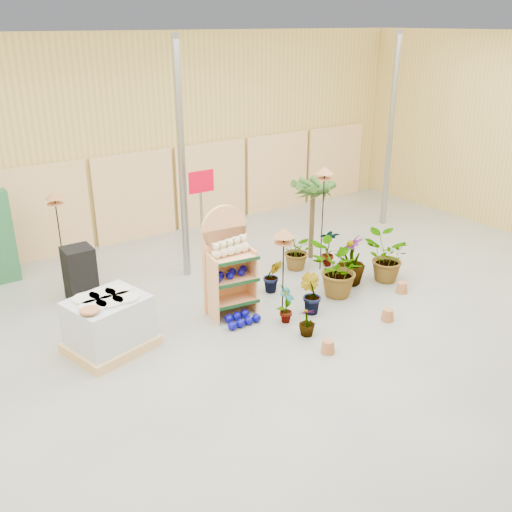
{
  "coord_description": "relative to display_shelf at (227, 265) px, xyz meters",
  "views": [
    {
      "loc": [
        -4.72,
        -5.86,
        4.7
      ],
      "look_at": [
        0.3,
        1.5,
        1.0
      ],
      "focal_mm": 40.0,
      "sensor_mm": 36.0,
      "label": 1
    }
  ],
  "objects": [
    {
      "name": "potted_plant_11",
      "position": [
        0.96,
        1.14,
        -0.56
      ],
      "size": [
        0.36,
        0.36,
        0.61
      ],
      "primitive_type": "imported",
      "rotation": [
        0.0,
        0.0,
        4.77
      ],
      "color": "#284F19",
      "rests_on": "ground"
    },
    {
      "name": "potted_plant_5",
      "position": [
        1.08,
        0.18,
        -0.54
      ],
      "size": [
        0.45,
        0.42,
        0.65
      ],
      "primitive_type": "imported",
      "rotation": [
        0.0,
        0.0,
        5.83
      ],
      "color": "#284F19",
      "rests_on": "ground"
    },
    {
      "name": "potted_plant_3",
      "position": [
        2.53,
        -0.35,
        -0.39
      ],
      "size": [
        0.76,
        0.76,
        0.96
      ],
      "primitive_type": "imported",
      "rotation": [
        0.0,
        0.0,
        4.0
      ],
      "color": "#284F19",
      "rests_on": "ground"
    },
    {
      "name": "potted_plant_2",
      "position": [
        1.93,
        -0.63,
        -0.34
      ],
      "size": [
        1.0,
        0.88,
        1.06
      ],
      "primitive_type": "imported",
      "rotation": [
        0.0,
        0.0,
        3.08
      ],
      "color": "#284F19",
      "rests_on": "ground"
    },
    {
      "name": "palm",
      "position": [
        2.73,
        1.07,
        0.66
      ],
      "size": [
        0.7,
        0.7,
        1.79
      ],
      "color": "#503C22",
      "rests_on": "ground"
    },
    {
      "name": "charcoal_planters",
      "position": [
        -1.94,
        1.88,
        -0.37
      ],
      "size": [
        0.5,
        0.5,
        1.0
      ],
      "color": "black",
      "rests_on": "ground"
    },
    {
      "name": "potted_plant_0",
      "position": [
        0.58,
        -0.89,
        -0.53
      ],
      "size": [
        0.44,
        0.4,
        0.68
      ],
      "primitive_type": "imported",
      "rotation": [
        0.0,
        0.0,
        0.6
      ],
      "color": "#284F19",
      "rests_on": "ground"
    },
    {
      "name": "potted_plant_6",
      "position": [
        2.1,
        0.74,
        -0.47
      ],
      "size": [
        0.76,
        0.84,
        0.8
      ],
      "primitive_type": "imported",
      "rotation": [
        0.0,
        0.0,
        4.51
      ],
      "color": "#284F19",
      "rests_on": "ground"
    },
    {
      "name": "bird_table_back",
      "position": [
        -1.94,
        2.91,
        0.78
      ],
      "size": [
        0.34,
        0.34,
        1.78
      ],
      "color": "black",
      "rests_on": "ground"
    },
    {
      "name": "display_shelf",
      "position": [
        0.0,
        0.0,
        0.0
      ],
      "size": [
        0.86,
        0.6,
        1.91
      ],
      "rotation": [
        0.0,
        0.0,
        -0.13
      ],
      "color": "tan",
      "rests_on": "ground"
    },
    {
      "name": "room",
      "position": [
        0.15,
        -0.79,
        1.34
      ],
      "size": [
        15.2,
        12.1,
        4.7
      ],
      "color": "slate",
      "rests_on": "ground"
    },
    {
      "name": "offer_sign",
      "position": [
        0.25,
        1.28,
        0.7
      ],
      "size": [
        0.5,
        0.08,
        2.2
      ],
      "color": "gray",
      "rests_on": "ground"
    },
    {
      "name": "potted_plant_4",
      "position": [
        2.75,
        0.54,
        -0.46
      ],
      "size": [
        0.51,
        0.46,
        0.81
      ],
      "primitive_type": "imported",
      "rotation": [
        0.0,
        0.0,
        2.63
      ],
      "color": "#284F19",
      "rests_on": "ground"
    },
    {
      "name": "gazing_balls_shelf",
      "position": [
        0.0,
        -0.11,
        -0.12
      ],
      "size": [
        0.7,
        0.24,
        0.13
      ],
      "color": "#070689",
      "rests_on": "display_shelf"
    },
    {
      "name": "bird_table_right",
      "position": [
        2.48,
        0.47,
        1.11
      ],
      "size": [
        0.34,
        0.34,
        2.13
      ],
      "color": "black",
      "rests_on": "ground"
    },
    {
      "name": "pallet_stack",
      "position": [
        -2.14,
        -0.03,
        -0.44
      ],
      "size": [
        1.42,
        1.27,
        0.89
      ],
      "rotation": [
        0.0,
        0.0,
        0.26
      ],
      "color": "tan",
      "rests_on": "ground"
    },
    {
      "name": "potted_plant_7",
      "position": [
        0.61,
        -1.41,
        -0.63
      ],
      "size": [
        0.34,
        0.34,
        0.48
      ],
      "primitive_type": "imported",
      "rotation": [
        0.0,
        0.0,
        2.84
      ],
      "color": "#284F19",
      "rests_on": "ground"
    },
    {
      "name": "potted_plant_10",
      "position": [
        3.16,
        -0.62,
        -0.39
      ],
      "size": [
        1.13,
        1.15,
        0.97
      ],
      "primitive_type": "imported",
      "rotation": [
        0.0,
        0.0,
        2.23
      ],
      "color": "#284F19",
      "rests_on": "ground"
    },
    {
      "name": "teddy_bears",
      "position": [
        0.03,
        -0.09,
        0.34
      ],
      "size": [
        0.71,
        0.19,
        0.31
      ],
      "color": "beige",
      "rests_on": "display_shelf"
    },
    {
      "name": "potted_plant_1",
      "position": [
        1.14,
        -0.84,
        -0.51
      ],
      "size": [
        0.39,
        0.45,
        0.71
      ],
      "primitive_type": "imported",
      "rotation": [
        0.0,
        0.0,
        1.77
      ],
      "color": "#284F19",
      "rests_on": "ground"
    },
    {
      "name": "bird_table_front",
      "position": [
        0.53,
        -0.85,
        0.68
      ],
      "size": [
        0.34,
        0.34,
        1.67
      ],
      "color": "black",
      "rests_on": "ground"
    },
    {
      "name": "gazing_balls_floor",
      "position": [
        -0.06,
        -0.5,
        -0.8
      ],
      "size": [
        0.63,
        0.39,
        0.15
      ],
      "color": "#070689",
      "rests_on": "ground"
    }
  ]
}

